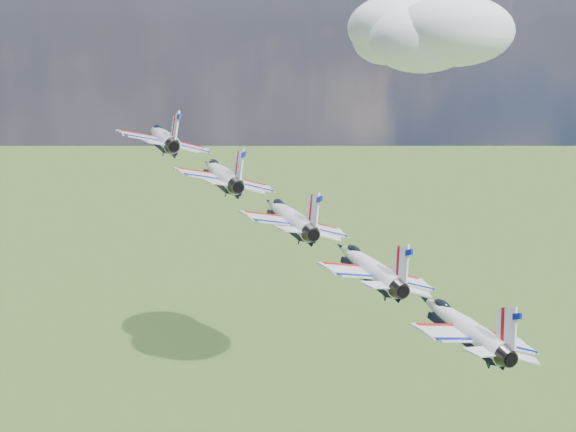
# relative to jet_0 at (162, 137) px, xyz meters

# --- Properties ---
(cloud_far) EXTENTS (66.60, 52.33, 26.16)m
(cloud_far) POSITION_rel_jet_0_xyz_m (51.07, 214.42, 5.41)
(cloud_far) COLOR white
(jet_0) EXTENTS (17.29, 19.52, 7.44)m
(jet_0) POSITION_rel_jet_0_xyz_m (0.00, 0.00, 0.00)
(jet_0) COLOR white
(jet_1) EXTENTS (17.29, 19.52, 7.44)m
(jet_1) POSITION_rel_jet_0_xyz_m (8.49, -6.97, -3.06)
(jet_1) COLOR white
(jet_2) EXTENTS (17.29, 19.52, 7.44)m
(jet_2) POSITION_rel_jet_0_xyz_m (16.98, -13.94, -6.12)
(jet_2) COLOR white
(jet_3) EXTENTS (17.29, 19.52, 7.44)m
(jet_3) POSITION_rel_jet_0_xyz_m (25.46, -20.91, -9.18)
(jet_3) COLOR white
(jet_4) EXTENTS (17.29, 19.52, 7.44)m
(jet_4) POSITION_rel_jet_0_xyz_m (33.95, -27.88, -12.23)
(jet_4) COLOR white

